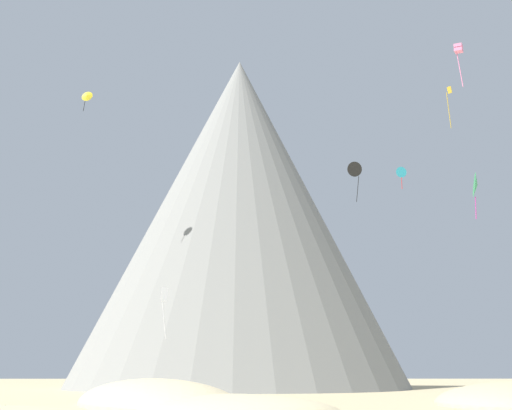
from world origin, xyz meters
TOP-DOWN VIEW (x-y plane):
  - dune_back_low at (-10.85, 24.05)m, footprint 19.77×25.46m
  - rock_massif at (-3.75, 78.28)m, footprint 68.67×68.67m
  - kite_gold_high at (19.48, 42.95)m, footprint 0.76×0.58m
  - kite_black_high at (10.92, 58.80)m, footprint 2.24×1.75m
  - kite_yellow_high at (-26.12, 58.54)m, footprint 1.66×0.93m
  - kite_pink_high at (15.34, 26.22)m, footprint 0.97×0.96m
  - kite_white_low at (-12.74, 44.13)m, footprint 0.82×0.53m
  - kite_green_mid at (19.56, 36.50)m, footprint 1.23×2.62m
  - kite_cyan_high at (16.37, 55.24)m, footprint 1.47×0.59m

SIDE VIEW (x-z plane):
  - dune_back_low at x=-10.85m, z-range -2.11..2.11m
  - kite_white_low at x=-12.74m, z-range 7.13..12.73m
  - kite_green_mid at x=19.56m, z-range 18.67..23.53m
  - rock_massif at x=-3.75m, z-range -3.36..51.28m
  - kite_cyan_high at x=16.37m, z-range 26.42..29.39m
  - kite_black_high at x=10.92m, z-range 26.55..32.13m
  - kite_pink_high at x=15.34m, z-range 28.88..33.07m
  - kite_gold_high at x=19.48m, z-range 30.44..35.44m
  - kite_yellow_high at x=-26.12m, z-range 38.23..41.36m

